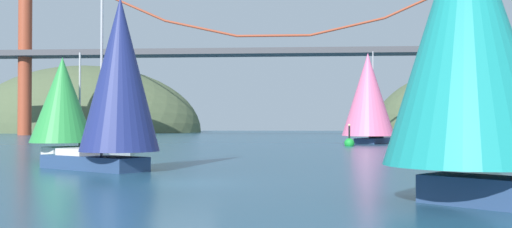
% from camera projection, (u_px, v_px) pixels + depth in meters
% --- Properties ---
extents(ground_plane, '(360.00, 360.00, 0.00)m').
position_uv_depth(ground_plane, '(184.00, 184.00, 22.79)').
color(ground_plane, navy).
extents(headland_right, '(69.69, 44.00, 39.05)m').
position_uv_depth(headland_right, '(502.00, 133.00, 153.37)').
color(headland_right, '#4C5B3D').
rests_on(headland_right, ground_plane).
extents(headland_left, '(66.27, 44.00, 37.65)m').
position_uv_depth(headland_left, '(84.00, 132.00, 161.20)').
color(headland_left, '#4C5B3D').
rests_on(headland_left, ground_plane).
extents(suspension_bridge, '(141.80, 6.00, 40.99)m').
position_uv_depth(suspension_bridge, '(273.00, 45.00, 117.88)').
color(suspension_bridge, '#A34228').
rests_on(suspension_bridge, ground_plane).
extents(sailboat_pink_spinnaker, '(8.48, 10.92, 11.38)m').
position_uv_depth(sailboat_pink_spinnaker, '(368.00, 96.00, 69.17)').
color(sailboat_pink_spinnaker, navy).
rests_on(sailboat_pink_spinnaker, ground_plane).
extents(sailboat_navy_sail, '(7.82, 6.50, 9.68)m').
position_uv_depth(sailboat_navy_sail, '(118.00, 81.00, 28.81)').
color(sailboat_navy_sail, navy).
rests_on(sailboat_navy_sail, ground_plane).
extents(sailboat_green_sail, '(6.97, 7.45, 7.48)m').
position_uv_depth(sailboat_green_sail, '(64.00, 104.00, 39.91)').
color(sailboat_green_sail, white).
rests_on(sailboat_green_sail, ground_plane).
extents(sailboat_teal_sail, '(8.28, 7.88, 10.16)m').
position_uv_depth(sailboat_teal_sail, '(470.00, 38.00, 17.03)').
color(sailboat_teal_sail, navy).
rests_on(sailboat_teal_sail, ground_plane).
extents(channel_buoy, '(1.10, 1.10, 2.64)m').
position_uv_depth(channel_buoy, '(349.00, 143.00, 61.60)').
color(channel_buoy, green).
rests_on(channel_buoy, ground_plane).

